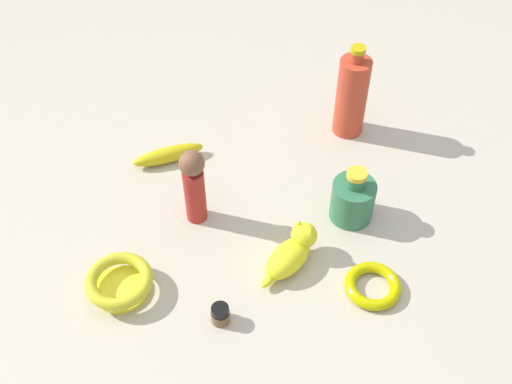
{
  "coord_description": "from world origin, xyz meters",
  "views": [
    {
      "loc": [
        -0.87,
        0.09,
        1.04
      ],
      "look_at": [
        0.0,
        0.0,
        0.08
      ],
      "focal_mm": 44.06,
      "sensor_mm": 36.0,
      "label": 1
    }
  ],
  "objects": [
    {
      "name": "bottle_short",
      "position": [
        -0.01,
        -0.2,
        0.05
      ],
      "size": [
        0.09,
        0.09,
        0.13
      ],
      "color": "#326F4A",
      "rests_on": "ground"
    },
    {
      "name": "ground",
      "position": [
        0.0,
        0.0,
        0.0
      ],
      "size": [
        2.0,
        2.0,
        0.0
      ],
      "primitive_type": "plane",
      "color": "#BCB29E"
    },
    {
      "name": "banana",
      "position": [
        0.2,
        0.18,
        0.02
      ],
      "size": [
        0.08,
        0.17,
        0.04
      ],
      "primitive_type": "ellipsoid",
      "rotation": [
        0.0,
        0.0,
        4.96
      ],
      "color": "gold",
      "rests_on": "ground"
    },
    {
      "name": "nail_polish_jar",
      "position": [
        -0.24,
        0.09,
        0.02
      ],
      "size": [
        0.04,
        0.04,
        0.04
      ],
      "color": "brown",
      "rests_on": "ground"
    },
    {
      "name": "bowl",
      "position": [
        -0.16,
        0.28,
        0.03
      ],
      "size": [
        0.13,
        0.13,
        0.05
      ],
      "color": "yellow",
      "rests_on": "ground"
    },
    {
      "name": "bottle_tall",
      "position": [
        0.26,
        -0.25,
        0.11
      ],
      "size": [
        0.07,
        0.07,
        0.24
      ],
      "color": "#BE3D26",
      "rests_on": "ground"
    },
    {
      "name": "bangle",
      "position": [
        -0.21,
        -0.21,
        0.01
      ],
      "size": [
        0.11,
        0.11,
        0.02
      ],
      "primitive_type": "torus",
      "color": "#B6B104",
      "rests_on": "ground"
    },
    {
      "name": "person_figure_adult",
      "position": [
        0.02,
        0.13,
        0.1
      ],
      "size": [
        0.05,
        0.05,
        0.19
      ],
      "color": "#A82921",
      "rests_on": "ground"
    },
    {
      "name": "cat_figurine",
      "position": [
        -0.13,
        -0.06,
        0.04
      ],
      "size": [
        0.13,
        0.13,
        0.09
      ],
      "color": "yellow",
      "rests_on": "ground"
    }
  ]
}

